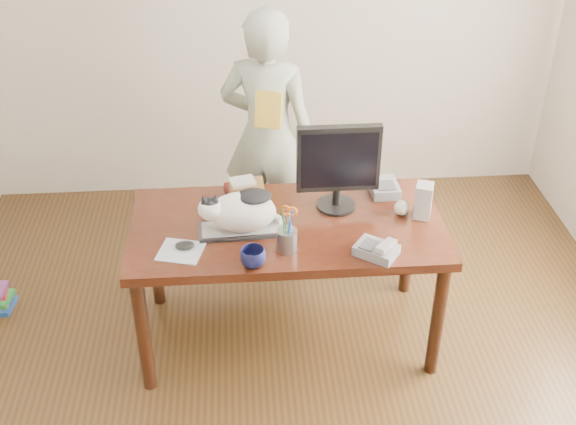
% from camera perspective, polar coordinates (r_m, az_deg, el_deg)
% --- Properties ---
extents(room, '(4.50, 4.50, 4.50)m').
position_cam_1_polar(room, '(2.85, 0.83, 2.39)').
color(room, black).
rests_on(room, ground).
extents(desk, '(1.60, 0.80, 0.75)m').
position_cam_1_polar(desk, '(3.82, -0.14, -2.06)').
color(desk, black).
rests_on(desk, ground).
extents(keyboard, '(0.45, 0.19, 0.03)m').
position_cam_1_polar(keyboard, '(3.62, -3.56, -1.33)').
color(keyboard, black).
rests_on(keyboard, desk).
extents(cat, '(0.43, 0.24, 0.25)m').
position_cam_1_polar(cat, '(3.55, -3.85, 0.15)').
color(cat, white).
rests_on(cat, keyboard).
extents(monitor, '(0.42, 0.21, 0.48)m').
position_cam_1_polar(monitor, '(3.66, 4.00, 3.89)').
color(monitor, black).
rests_on(monitor, desk).
extents(pen_cup, '(0.13, 0.13, 0.25)m').
position_cam_1_polar(pen_cup, '(3.45, -0.06, -2.00)').
color(pen_cup, gray).
rests_on(pen_cup, desk).
extents(mousepad, '(0.25, 0.23, 0.00)m').
position_cam_1_polar(mousepad, '(3.51, -8.47, -3.04)').
color(mousepad, silver).
rests_on(mousepad, desk).
extents(mouse, '(0.11, 0.08, 0.04)m').
position_cam_1_polar(mouse, '(3.52, -8.15, -2.58)').
color(mouse, black).
rests_on(mouse, mousepad).
extents(coffee_mug, '(0.17, 0.17, 0.09)m').
position_cam_1_polar(coffee_mug, '(3.36, -2.78, -3.58)').
color(coffee_mug, black).
rests_on(coffee_mug, desk).
extents(phone, '(0.24, 0.23, 0.09)m').
position_cam_1_polar(phone, '(3.47, 7.06, -2.92)').
color(phone, slate).
rests_on(phone, desk).
extents(speaker, '(0.11, 0.12, 0.19)m').
position_cam_1_polar(speaker, '(3.75, 10.65, 0.92)').
color(speaker, '#A1A1A3').
rests_on(speaker, desk).
extents(baseball, '(0.08, 0.08, 0.08)m').
position_cam_1_polar(baseball, '(3.77, 8.97, 0.36)').
color(baseball, beige).
rests_on(baseball, desk).
extents(book_stack, '(0.23, 0.18, 0.08)m').
position_cam_1_polar(book_stack, '(3.92, -3.42, 2.02)').
color(book_stack, '#4D1714').
rests_on(book_stack, desk).
extents(calculator, '(0.16, 0.20, 0.06)m').
position_cam_1_polar(calculator, '(3.95, 7.60, 1.98)').
color(calculator, slate).
rests_on(calculator, desk).
extents(person, '(0.67, 0.54, 1.60)m').
position_cam_1_polar(person, '(4.41, -1.62, 6.09)').
color(person, beige).
rests_on(person, ground).
extents(held_book, '(0.17, 0.13, 0.21)m').
position_cam_1_polar(held_book, '(4.15, -1.55, 8.11)').
color(held_book, gold).
rests_on(held_book, person).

